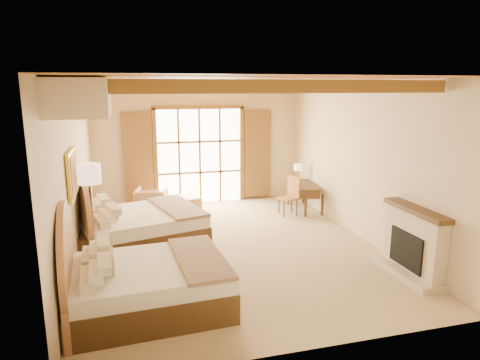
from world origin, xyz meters
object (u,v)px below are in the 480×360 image
object	(u,v)px
bed_far	(131,225)
bed_near	(136,281)
nightstand	(95,252)
armchair	(151,201)
desk	(304,196)

from	to	relation	value
bed_far	bed_near	bearing A→B (deg)	-104.20
nightstand	armchair	distance (m)	3.20
bed_far	desk	size ratio (longest dim) A/B	2.03
bed_near	desk	xyz separation A→B (m)	(4.28, 4.05, -0.08)
bed_near	desk	distance (m)	5.90
desk	nightstand	bearing A→B (deg)	-142.15
bed_near	desk	bearing A→B (deg)	40.25
bed_near	armchair	size ratio (longest dim) A/B	3.07
nightstand	desk	world-z (taller)	desk
desk	bed_near	bearing A→B (deg)	-124.77
bed_near	armchair	bearing A→B (deg)	80.75
bed_far	armchair	size ratio (longest dim) A/B	3.63
nightstand	desk	size ratio (longest dim) A/B	0.45
nightstand	armchair	size ratio (longest dim) A/B	0.80
bed_far	nightstand	distance (m)	1.08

